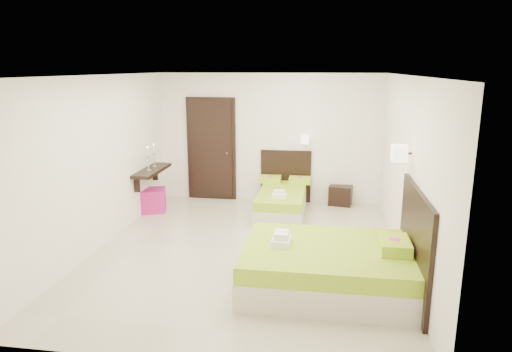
# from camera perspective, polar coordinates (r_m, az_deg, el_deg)

# --- Properties ---
(floor) EXTENTS (5.50, 5.50, 0.00)m
(floor) POSITION_cam_1_polar(r_m,az_deg,el_deg) (7.00, -1.19, -9.34)
(floor) COLOR beige
(floor) RESTS_ON ground
(bed_single) EXTENTS (1.03, 1.71, 1.41)m
(bed_single) POSITION_cam_1_polar(r_m,az_deg,el_deg) (8.72, 3.30, -2.85)
(bed_single) COLOR beige
(bed_single) RESTS_ON ground
(bed_double) EXTENTS (2.10, 1.79, 1.73)m
(bed_double) POSITION_cam_1_polar(r_m,az_deg,el_deg) (5.86, 9.62, -10.95)
(bed_double) COLOR beige
(bed_double) RESTS_ON ground
(nightstand) EXTENTS (0.51, 0.47, 0.39)m
(nightstand) POSITION_cam_1_polar(r_m,az_deg,el_deg) (9.37, 10.54, -2.34)
(nightstand) COLOR black
(nightstand) RESTS_ON ground
(ottoman) EXTENTS (0.55, 0.55, 0.44)m
(ottoman) POSITION_cam_1_polar(r_m,az_deg,el_deg) (8.99, -12.68, -2.96)
(ottoman) COLOR #AE1769
(ottoman) RESTS_ON ground
(door) EXTENTS (1.02, 0.15, 2.14)m
(door) POSITION_cam_1_polar(r_m,az_deg,el_deg) (9.49, -5.60, 3.32)
(door) COLOR black
(door) RESTS_ON ground
(console_shelf) EXTENTS (0.35, 1.20, 0.78)m
(console_shelf) POSITION_cam_1_polar(r_m,az_deg,el_deg) (8.78, -12.93, 0.65)
(console_shelf) COLOR black
(console_shelf) RESTS_ON ground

